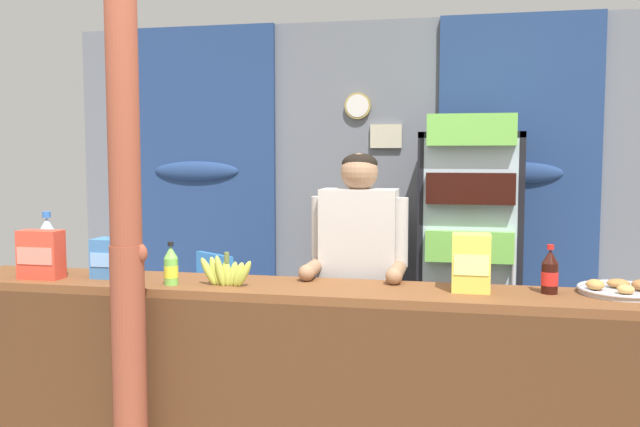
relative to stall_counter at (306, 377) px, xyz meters
The scene contains 15 objects.
back_wall_curtained 2.50m from the stall_counter, 93.66° to the left, with size 4.66×0.22×2.60m.
stall_counter is the anchor object (origin of this frame).
timber_post 0.95m from the stall_counter, 163.60° to the right, with size 0.17×0.15×2.40m.
drink_fridge 2.02m from the stall_counter, 68.93° to the left, with size 0.67×0.75×1.84m.
bottle_shelf_rack 2.09m from the stall_counter, 91.96° to the left, with size 0.48×0.28×1.23m.
plastic_lawn_chair 2.06m from the stall_counter, 125.21° to the left, with size 0.61×0.61×0.86m.
shopkeeper 0.66m from the stall_counter, 71.93° to the left, with size 0.50×0.42×1.60m.
soda_bottle_water 1.55m from the stall_counter, behind, with size 0.10×0.10×0.31m.
soda_bottle_cola 1.17m from the stall_counter, ahead, with size 0.07×0.07×0.21m.
soda_bottle_lime_soda 0.80m from the stall_counter, behind, with size 0.07×0.07×0.20m.
snack_box_biscuit 1.11m from the stall_counter, behind, with size 0.20×0.14×0.19m.
snack_box_crackers 1.42m from the stall_counter, behind, with size 0.21×0.11×0.24m.
snack_box_instant_noodle 0.90m from the stall_counter, 10.79° to the left, with size 0.16×0.14×0.25m.
pastry_tray 1.43m from the stall_counter, ahead, with size 0.37×0.37×0.06m.
banana_bunch 0.60m from the stall_counter, behind, with size 0.27×0.06×0.16m.
Camera 1 is at (0.83, -2.56, 1.59)m, focal length 38.51 mm.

